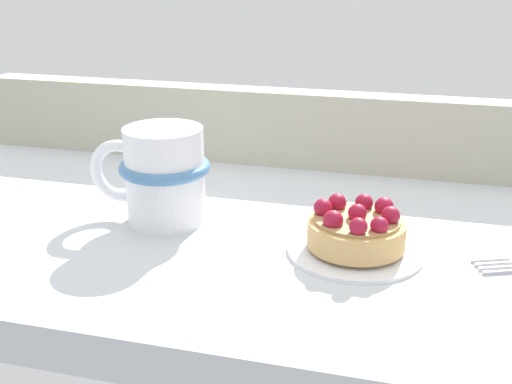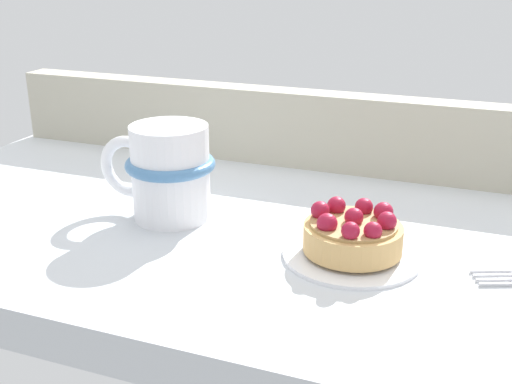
{
  "view_description": "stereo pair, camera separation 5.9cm",
  "coord_description": "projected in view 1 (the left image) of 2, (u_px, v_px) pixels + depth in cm",
  "views": [
    {
      "loc": [
        12.66,
        -55.72,
        25.24
      ],
      "look_at": [
        -1.59,
        -2.42,
        4.39
      ],
      "focal_mm": 44.9,
      "sensor_mm": 36.0,
      "label": 1
    },
    {
      "loc": [
        18.26,
        -53.9,
        25.24
      ],
      "look_at": [
        -1.59,
        -2.42,
        4.39
      ],
      "focal_mm": 44.9,
      "sensor_mm": 36.0,
      "label": 2
    }
  ],
  "objects": [
    {
      "name": "coffee_mug",
      "position": [
        162.0,
        174.0,
        0.62
      ],
      "size": [
        12.46,
        8.88,
        9.51
      ],
      "color": "white",
      "rests_on": "ground_plane"
    },
    {
      "name": "dessert_plate",
      "position": [
        355.0,
        249.0,
        0.57
      ],
      "size": [
        12.18,
        12.18,
        0.7
      ],
      "color": "white",
      "rests_on": "ground_plane"
    },
    {
      "name": "window_rail_back",
      "position": [
        315.0,
        130.0,
        0.79
      ],
      "size": [
        87.78,
        3.83,
        9.29
      ],
      "primitive_type": "cube",
      "color": "#B2AD99",
      "rests_on": "ground_plane"
    },
    {
      "name": "ground_plane",
      "position": [
        278.0,
        245.0,
        0.63
      ],
      "size": [
        89.57,
        43.24,
        3.79
      ],
      "primitive_type": "cube",
      "color": "silver"
    },
    {
      "name": "raspberry_tart",
      "position": [
        356.0,
        229.0,
        0.56
      ],
      "size": [
        8.65,
        8.65,
        3.99
      ],
      "color": "tan",
      "rests_on": "dessert_plate"
    }
  ]
}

